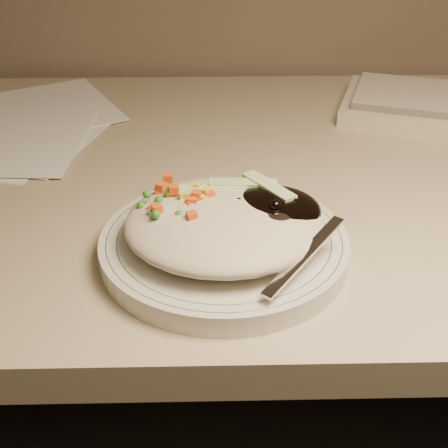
{
  "coord_description": "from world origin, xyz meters",
  "views": [
    {
      "loc": [
        -0.08,
        0.67,
        1.09
      ],
      "look_at": [
        -0.07,
        1.18,
        0.78
      ],
      "focal_mm": 50.0,
      "sensor_mm": 36.0,
      "label": 1
    }
  ],
  "objects": [
    {
      "name": "desk",
      "position": [
        0.0,
        1.38,
        0.54
      ],
      "size": [
        1.4,
        0.7,
        0.74
      ],
      "color": "tan",
      "rests_on": "ground"
    },
    {
      "name": "plate",
      "position": [
        -0.07,
        1.18,
        0.75
      ],
      "size": [
        0.24,
        0.24,
        0.02
      ],
      "primitive_type": "cylinder",
      "color": "silver",
      "rests_on": "desk"
    },
    {
      "name": "meal",
      "position": [
        -0.06,
        1.18,
        0.78
      ],
      "size": [
        0.21,
        0.19,
        0.05
      ],
      "color": "beige",
      "rests_on": "plate"
    },
    {
      "name": "plate_rim",
      "position": [
        -0.07,
        1.18,
        0.76
      ],
      "size": [
        0.23,
        0.23,
        0.0
      ],
      "color": "#144723",
      "rests_on": "plate"
    }
  ]
}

